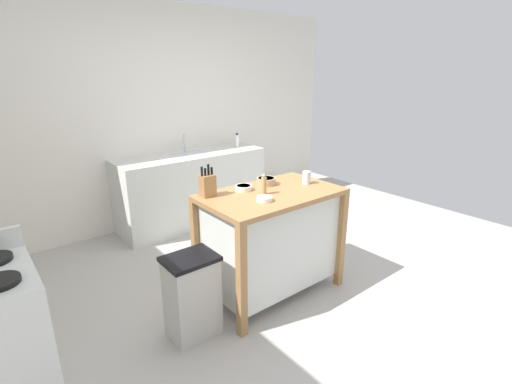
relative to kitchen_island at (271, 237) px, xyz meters
The scene contains 13 objects.
ground_plane 0.52m from the kitchen_island, 50.95° to the right, with size 6.28×6.28×0.00m, color #ADA8A0.
wall_back 2.29m from the kitchen_island, 87.88° to the left, with size 5.28×0.10×2.60m, color silver.
kitchen_island is the anchor object (origin of this frame).
knife_block 0.71m from the kitchen_island, 151.95° to the left, with size 0.11×0.09×0.25m.
bowl_ceramic_small 0.47m from the kitchen_island, 145.27° to the right, with size 0.12×0.12×0.03m.
bowl_ceramic_wide 0.48m from the kitchen_island, 127.93° to the left, with size 0.14×0.14×0.04m.
bowl_stoneware_deep 0.48m from the kitchen_island, 61.22° to the left, with size 0.17×0.17×0.06m.
drinking_cup 0.60m from the kitchen_island, ahead, with size 0.07×0.07×0.11m.
pepper_grinder 0.49m from the kitchen_island, behind, with size 0.04×0.04×0.17m.
trash_bin 0.84m from the kitchen_island, behind, with size 0.36×0.28×0.63m.
sink_counter 1.82m from the kitchen_island, 81.45° to the left, with size 1.83×0.60×0.88m.
sink_faucet 2.01m from the kitchen_island, 82.06° to the left, with size 0.02×0.02×0.22m.
bottle_spray_cleaner 2.08m from the kitchen_island, 61.75° to the left, with size 0.05×0.05×0.18m.
Camera 1 is at (-1.97, -2.04, 1.85)m, focal length 26.10 mm.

